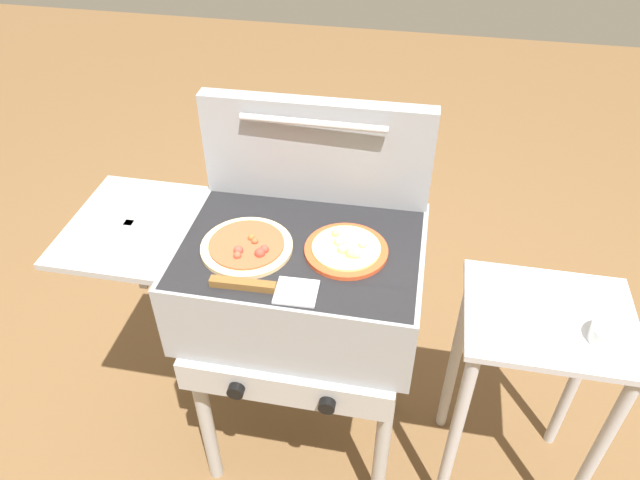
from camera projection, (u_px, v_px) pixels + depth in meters
name	position (u px, v px, depth m)	size (l,w,h in m)	color
ground_plane	(306.00, 436.00, 2.12)	(8.00, 8.00, 0.00)	brown
grill	(297.00, 284.00, 1.63)	(0.96, 0.53, 0.90)	gray
grill_lid_open	(317.00, 151.00, 1.61)	(0.63, 0.08, 0.30)	gray
pizza_pepperoni	(247.00, 246.00, 1.52)	(0.24, 0.24, 0.04)	beige
pizza_cheese	(346.00, 250.00, 1.51)	(0.21, 0.21, 0.04)	#C64723
spatula	(265.00, 287.00, 1.41)	(0.26, 0.09, 0.02)	#B7BABF
prep_table	(532.00, 368.00, 1.68)	(0.44, 0.36, 0.76)	#B2B2B7
topping_bowl_near	(611.00, 335.00, 1.46)	(0.10, 0.10, 0.04)	silver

